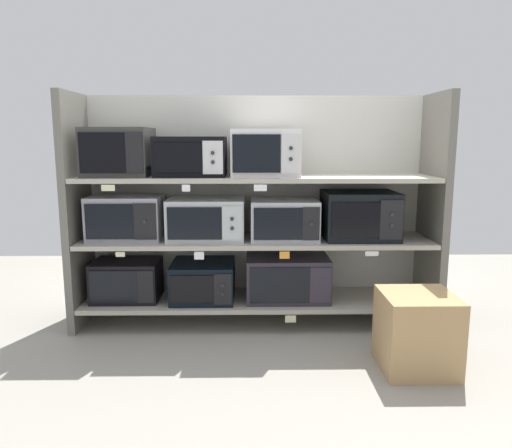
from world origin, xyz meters
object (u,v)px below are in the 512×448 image
microwave_3 (126,218)px  microwave_9 (265,153)px  microwave_8 (191,156)px  shipping_carton (417,332)px  microwave_7 (119,152)px  microwave_5 (284,219)px  microwave_1 (203,281)px  microwave_6 (359,215)px  microwave_4 (207,219)px  microwave_0 (127,280)px  microwave_2 (287,277)px

microwave_3 → microwave_9: microwave_9 is taller
microwave_3 → microwave_8: size_ratio=1.05×
microwave_9 → shipping_carton: (0.83, -0.73, -0.97)m
microwave_7 → microwave_8: 0.48m
shipping_carton → microwave_5: bearing=133.8°
microwave_5 → microwave_9: (-0.13, 0.00, 0.45)m
microwave_1 → shipping_carton: 1.45m
microwave_1 → microwave_9: bearing=-0.0°
shipping_carton → microwave_7: bearing=158.1°
microwave_8 → microwave_5: bearing=-0.0°
microwave_1 → microwave_6: bearing=0.0°
microwave_4 → microwave_7: 0.73m
microwave_0 → microwave_4: size_ratio=0.88×
microwave_6 → shipping_carton: microwave_6 is taller
microwave_0 → microwave_1: bearing=0.0°
microwave_4 → microwave_3: bearing=-180.0°
microwave_6 → microwave_1: bearing=-180.0°
microwave_5 → microwave_7: (-1.10, -0.00, 0.45)m
microwave_6 → shipping_carton: 0.93m
microwave_2 → microwave_5: microwave_5 is taller
microwave_5 → microwave_8: size_ratio=0.98×
microwave_6 → shipping_carton: bearing=-76.1°
microwave_2 → microwave_7: (-1.13, 0.00, 0.87)m
microwave_4 → microwave_7: (-0.58, -0.00, 0.45)m
microwave_3 → microwave_4: microwave_3 is taller
microwave_6 → microwave_7: size_ratio=1.16×
microwave_4 → microwave_2: bearing=-0.0°
microwave_5 → microwave_7: microwave_7 is taller
microwave_7 → microwave_8: size_ratio=0.91×
microwave_0 → microwave_3: microwave_3 is taller
microwave_1 → microwave_7: microwave_7 is taller
microwave_3 → microwave_7: 0.44m
microwave_4 → microwave_9: (0.40, -0.00, 0.44)m
shipping_carton → microwave_1: bearing=150.0°
microwave_3 → microwave_9: 1.04m
microwave_4 → microwave_9: 0.60m
microwave_6 → microwave_9: bearing=-180.0°
microwave_0 → microwave_9: 1.30m
microwave_5 → microwave_6: bearing=0.0°
microwave_7 → microwave_3: bearing=0.1°
microwave_0 → microwave_1: size_ratio=1.05×
microwave_7 → microwave_2: bearing=-0.0°
microwave_0 → microwave_1: 0.53m
microwave_0 → microwave_7: bearing=179.6°
microwave_7 → microwave_9: (0.97, 0.00, -0.01)m
microwave_9 → microwave_5: bearing=-0.0°
microwave_3 → microwave_0: bearing=-179.5°
microwave_1 → microwave_7: 1.04m
microwave_4 → microwave_8: size_ratio=1.11×
microwave_1 → microwave_8: 0.86m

